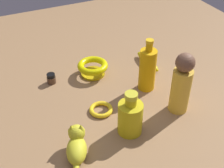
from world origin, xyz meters
TOP-DOWN VIEW (x-y plane):
  - ground at (0.00, 0.00)m, footprint 2.00×2.00m
  - bangle at (0.07, -0.08)m, footprint 0.09×0.09m
  - banana at (-0.14, 0.25)m, footprint 0.18×0.04m
  - nail_polish_jar at (-0.20, -0.20)m, footprint 0.04×0.04m
  - bottle_tall at (0.01, 0.16)m, footprint 0.07×0.07m
  - person_figure_adult at (0.18, 0.20)m, footprint 0.10×0.10m
  - bowl at (-0.18, -0.01)m, footprint 0.14×0.14m
  - cat_figurine at (0.23, -0.23)m, footprint 0.15×0.10m
  - bottle_short at (0.21, -0.03)m, footprint 0.09×0.09m

SIDE VIEW (x-z plane):
  - ground at x=0.00m, z-range 0.00..0.00m
  - bangle at x=0.07m, z-range 0.00..0.02m
  - banana at x=-0.14m, z-range 0.00..0.04m
  - nail_polish_jar at x=-0.20m, z-range 0.00..0.04m
  - bowl at x=-0.18m, z-range 0.01..0.07m
  - cat_figurine at x=0.23m, z-range -0.01..0.09m
  - bottle_short at x=0.21m, z-range -0.02..0.15m
  - bottle_tall at x=0.01m, z-range -0.02..0.21m
  - person_figure_adult at x=0.18m, z-range 0.00..0.25m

